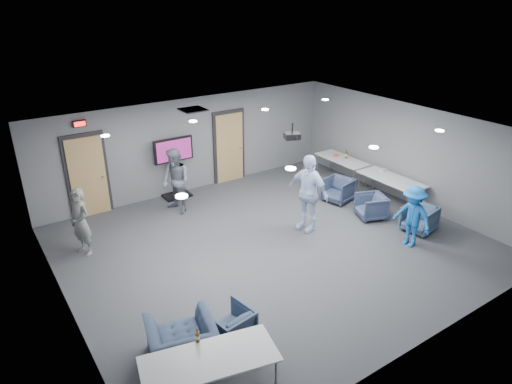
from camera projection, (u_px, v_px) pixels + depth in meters
floor at (273, 245)px, 10.59m from camera, size 9.00×9.00×0.00m
ceiling at (275, 132)px, 9.49m from camera, size 9.00×9.00×0.00m
wall_back at (192, 145)px, 13.07m from camera, size 9.00×0.02×2.70m
wall_front at (427, 279)px, 7.01m from camera, size 9.00×0.02×2.70m
wall_left at (60, 252)px, 7.74m from camera, size 0.02×8.00×2.70m
wall_right at (409, 154)px, 12.34m from camera, size 0.02×8.00×2.70m
door_left at (88, 176)px, 11.62m from camera, size 1.06×0.17×2.24m
door_right at (229, 147)px, 13.76m from camera, size 1.06×0.17×2.24m
exit_sign at (79, 124)px, 11.04m from camera, size 0.32×0.08×0.16m
hvac_diffuser at (193, 110)px, 11.36m from camera, size 0.60×0.60×0.03m
downlights at (275, 133)px, 9.50m from camera, size 6.18×3.78×0.02m
person_a at (81, 222)px, 9.96m from camera, size 0.57×0.67×1.55m
person_b at (176, 182)px, 11.82m from camera, size 0.79×0.94×1.73m
person_c at (308, 193)px, 10.93m from camera, size 0.73×1.21×1.92m
person_d at (412, 216)px, 10.30m from camera, size 0.61×0.98×1.47m
chair_right_a at (338, 190)px, 12.65m from camera, size 0.88×0.86×0.67m
chair_right_b at (371, 207)px, 11.73m from camera, size 0.89×0.88×0.63m
chair_right_c at (419, 219)px, 11.08m from camera, size 0.84×0.82×0.66m
chair_front_a at (230, 326)px, 7.57m from camera, size 0.77×0.78×0.63m
chair_front_b at (181, 340)px, 7.22m from camera, size 1.24×1.14×0.68m
table_right_a at (342, 160)px, 13.84m from camera, size 0.72×1.74×0.73m
table_right_b at (391, 180)px, 12.40m from camera, size 0.79×1.89×0.73m
table_front_left at (210, 361)px, 6.36m from camera, size 2.04×1.20×0.73m
bottle_front at (197, 337)px, 6.60m from camera, size 0.06×0.06×0.25m
bottle_right at (346, 155)px, 13.82m from camera, size 0.07×0.07×0.29m
snack_box at (336, 155)px, 14.05m from camera, size 0.18×0.12×0.04m
wrapper at (383, 170)px, 12.88m from camera, size 0.22×0.17×0.05m
tv_stand at (175, 164)px, 12.67m from camera, size 1.13×0.54×1.73m
projector at (292, 136)px, 10.29m from camera, size 0.43×0.40×0.36m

